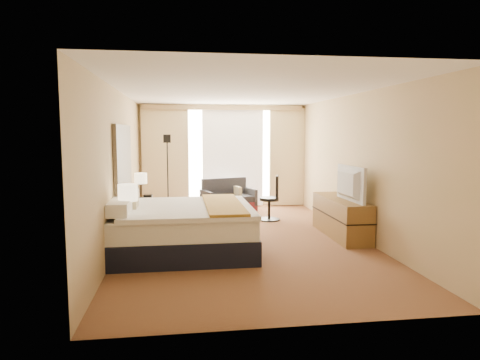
{
  "coord_description": "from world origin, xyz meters",
  "views": [
    {
      "loc": [
        -1.08,
        -7.4,
        1.89
      ],
      "look_at": [
        0.01,
        0.4,
        1.02
      ],
      "focal_mm": 32.0,
      "sensor_mm": 36.0,
      "label": 1
    }
  ],
  "objects": [
    {
      "name": "nightstand_left",
      "position": [
        -1.87,
        -1.05,
        0.28
      ],
      "size": [
        0.45,
        0.52,
        0.55
      ],
      "primitive_type": "cube",
      "color": "brown",
      "rests_on": "floor"
    },
    {
      "name": "curtains",
      "position": [
        -0.0,
        3.39,
        1.41
      ],
      "size": [
        4.12,
        0.19,
        2.56
      ],
      "color": "beige",
      "rests_on": "floor"
    },
    {
      "name": "ceiling",
      "position": [
        0.0,
        0.0,
        2.6
      ],
      "size": [
        4.2,
        7.0,
        0.02
      ],
      "primitive_type": "cube",
      "color": "white",
      "rests_on": "wall_back"
    },
    {
      "name": "wall_right",
      "position": [
        2.1,
        0.0,
        1.3
      ],
      "size": [
        0.02,
        7.0,
        2.6
      ],
      "primitive_type": "cube",
      "color": "tan",
      "rests_on": "ground"
    },
    {
      "name": "headboard",
      "position": [
        -2.06,
        0.2,
        1.28
      ],
      "size": [
        0.06,
        1.85,
        1.5
      ],
      "primitive_type": "cube",
      "color": "black",
      "rests_on": "wall_left"
    },
    {
      "name": "lamp_left",
      "position": [
        -1.85,
        -1.04,
        1.01
      ],
      "size": [
        0.28,
        0.28,
        0.59
      ],
      "color": "black",
      "rests_on": "nightstand_left"
    },
    {
      "name": "bed",
      "position": [
        -1.06,
        -0.65,
        0.39
      ],
      "size": [
        2.18,
        1.99,
        1.06
      ],
      "color": "black",
      "rests_on": "floor"
    },
    {
      "name": "telephone",
      "position": [
        -1.76,
        1.56,
        0.58
      ],
      "size": [
        0.18,
        0.15,
        0.07
      ],
      "primitive_type": "cube",
      "rotation": [
        0.0,
        0.0,
        -0.08
      ],
      "color": "black",
      "rests_on": "nightstand_right"
    },
    {
      "name": "media_dresser",
      "position": [
        1.83,
        0.0,
        0.35
      ],
      "size": [
        0.5,
        1.8,
        0.7
      ],
      "primitive_type": "cube",
      "color": "brown",
      "rests_on": "floor"
    },
    {
      "name": "wall_left",
      "position": [
        -2.1,
        0.0,
        1.3
      ],
      "size": [
        0.02,
        7.0,
        2.6
      ],
      "primitive_type": "cube",
      "color": "tan",
      "rests_on": "ground"
    },
    {
      "name": "floor",
      "position": [
        0.0,
        0.0,
        0.0
      ],
      "size": [
        4.2,
        7.0,
        0.02
      ],
      "primitive_type": "cube",
      "color": "#552518",
      "rests_on": "ground"
    },
    {
      "name": "lamp_right",
      "position": [
        -1.89,
        1.45,
        0.96
      ],
      "size": [
        0.25,
        0.25,
        0.53
      ],
      "color": "black",
      "rests_on": "nightstand_right"
    },
    {
      "name": "nightstand_right",
      "position": [
        -1.87,
        1.45,
        0.28
      ],
      "size": [
        0.45,
        0.52,
        0.55
      ],
      "primitive_type": "cube",
      "color": "brown",
      "rests_on": "floor"
    },
    {
      "name": "television",
      "position": [
        1.78,
        -0.28,
        1.01
      ],
      "size": [
        0.18,
        1.07,
        0.62
      ],
      "primitive_type": "imported",
      "rotation": [
        0.0,
        0.0,
        1.61
      ],
      "color": "black",
      "rests_on": "media_dresser"
    },
    {
      "name": "tissue_box",
      "position": [
        -1.87,
        -1.08,
        0.61
      ],
      "size": [
        0.13,
        0.13,
        0.12
      ],
      "primitive_type": "cube",
      "rotation": [
        0.0,
        0.0,
        0.06
      ],
      "color": "#83A9CB",
      "rests_on": "nightstand_left"
    },
    {
      "name": "wall_back",
      "position": [
        0.0,
        3.5,
        1.3
      ],
      "size": [
        4.2,
        0.02,
        2.6
      ],
      "primitive_type": "cube",
      "color": "tan",
      "rests_on": "ground"
    },
    {
      "name": "desk_chair",
      "position": [
        0.87,
        1.58,
        0.43
      ],
      "size": [
        0.48,
        0.47,
        0.98
      ],
      "rotation": [
        0.0,
        0.0,
        -0.27
      ],
      "color": "black",
      "rests_on": "floor"
    },
    {
      "name": "floor_lamp",
      "position": [
        -1.38,
        2.86,
        1.31
      ],
      "size": [
        0.23,
        0.23,
        1.85
      ],
      "color": "black",
      "rests_on": "floor"
    },
    {
      "name": "window",
      "position": [
        0.25,
        3.47,
        1.32
      ],
      "size": [
        2.3,
        0.02,
        2.3
      ],
      "primitive_type": "cube",
      "color": "silver",
      "rests_on": "wall_back"
    },
    {
      "name": "wall_front",
      "position": [
        0.0,
        -3.5,
        1.3
      ],
      "size": [
        4.2,
        0.02,
        2.6
      ],
      "primitive_type": "cube",
      "color": "tan",
      "rests_on": "ground"
    },
    {
      "name": "loveseat",
      "position": [
        0.06,
        2.85,
        0.26
      ],
      "size": [
        1.4,
        1.02,
        0.78
      ],
      "rotation": [
        0.0,
        0.0,
        0.31
      ],
      "color": "#58191F",
      "rests_on": "floor"
    }
  ]
}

